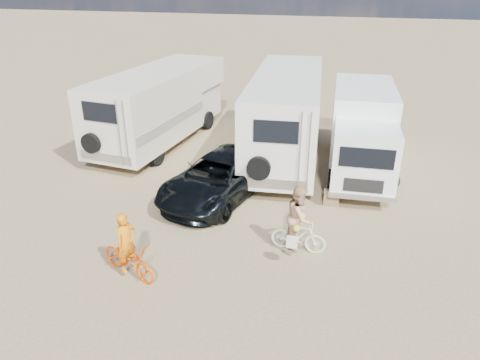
% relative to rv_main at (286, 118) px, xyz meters
% --- Properties ---
extents(ground, '(140.00, 140.00, 0.00)m').
position_rel_rv_main_xyz_m(ground, '(-0.48, -7.15, -1.72)').
color(ground, '#9A835C').
rests_on(ground, ground).
extents(rv_main, '(3.23, 8.71, 3.43)m').
position_rel_rv_main_xyz_m(rv_main, '(0.00, 0.00, 0.00)').
color(rv_main, silver).
rests_on(rv_main, ground).
extents(rv_left, '(3.60, 8.33, 3.20)m').
position_rel_rv_main_xyz_m(rv_left, '(-5.70, 0.46, -0.12)').
color(rv_left, beige).
rests_on(rv_left, ground).
extents(box_truck, '(2.48, 6.57, 3.13)m').
position_rel_rv_main_xyz_m(box_truck, '(3.02, -0.80, -0.15)').
color(box_truck, white).
rests_on(box_truck, ground).
extents(dark_suv, '(3.61, 5.61, 1.44)m').
position_rel_rv_main_xyz_m(dark_suv, '(-1.61, -4.09, -1.00)').
color(dark_suv, black).
rests_on(dark_suv, ground).
extents(bike_man, '(1.91, 1.27, 0.95)m').
position_rel_rv_main_xyz_m(bike_man, '(-2.58, -8.91, -1.24)').
color(bike_man, '#E54300').
rests_on(bike_man, ground).
extents(bike_woman, '(1.58, 0.56, 0.93)m').
position_rel_rv_main_xyz_m(bike_woman, '(1.47, -6.76, -1.25)').
color(bike_woman, silver).
rests_on(bike_woman, ground).
extents(rider_man, '(0.57, 0.68, 1.59)m').
position_rel_rv_main_xyz_m(rider_man, '(-2.58, -8.91, -0.92)').
color(rider_man, orange).
rests_on(rider_man, ground).
extents(rider_woman, '(0.75, 0.93, 1.81)m').
position_rel_rv_main_xyz_m(rider_woman, '(1.47, -6.76, -0.81)').
color(rider_woman, tan).
rests_on(rider_woman, ground).
extents(bike_parked, '(1.91, 1.56, 0.98)m').
position_rel_rv_main_xyz_m(bike_parked, '(3.71, -1.60, -1.23)').
color(bike_parked, '#232523').
rests_on(bike_parked, ground).
extents(cooler, '(0.63, 0.48, 0.48)m').
position_rel_rv_main_xyz_m(cooler, '(-1.36, -5.38, -1.48)').
color(cooler, navy).
rests_on(cooler, ground).
extents(crate, '(0.54, 0.54, 0.40)m').
position_rel_rv_main_xyz_m(crate, '(2.18, -3.65, -1.52)').
color(crate, '#977C57').
rests_on(crate, ground).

